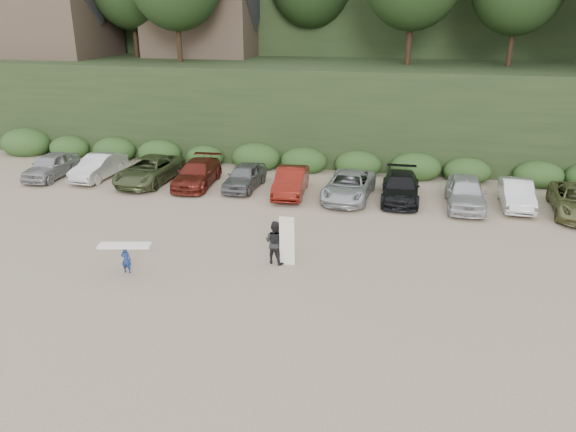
# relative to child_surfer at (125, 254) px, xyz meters

# --- Properties ---
(ground) EXTENTS (120.00, 120.00, 0.00)m
(ground) POSITION_rel_child_surfer_xyz_m (6.07, 1.02, -0.79)
(ground) COLOR tan
(ground) RESTS_ON ground
(parked_cars) EXTENTS (39.62, 5.71, 1.64)m
(parked_cars) POSITION_rel_child_surfer_xyz_m (8.89, 10.98, -0.07)
(parked_cars) COLOR #99999E
(parked_cars) RESTS_ON ground
(child_surfer) EXTENTS (2.02, 0.96, 1.17)m
(child_surfer) POSITION_rel_child_surfer_xyz_m (0.00, 0.00, 0.00)
(child_surfer) COLOR navy
(child_surfer) RESTS_ON ground
(adult_surfer) EXTENTS (1.34, 0.88, 2.08)m
(adult_surfer) POSITION_rel_child_surfer_xyz_m (5.35, 2.12, 0.10)
(adult_surfer) COLOR black
(adult_surfer) RESTS_ON ground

